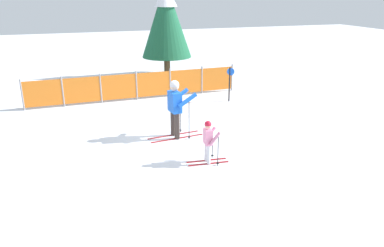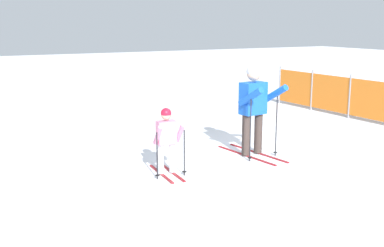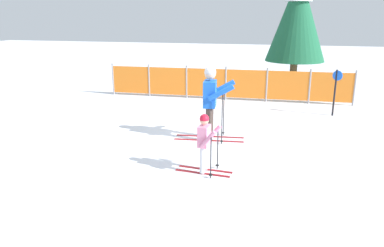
# 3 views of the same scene
# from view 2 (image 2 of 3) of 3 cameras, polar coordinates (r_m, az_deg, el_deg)

# --- Properties ---
(ground_plane) EXTENTS (60.00, 60.00, 0.00)m
(ground_plane) POSITION_cam_2_polar(r_m,az_deg,el_deg) (9.11, 6.93, -3.48)
(ground_plane) COLOR white
(skier_adult) EXTENTS (1.61, 0.76, 1.67)m
(skier_adult) POSITION_cam_2_polar(r_m,az_deg,el_deg) (8.76, 7.37, 2.61)
(skier_adult) COLOR maroon
(skier_adult) RESTS_ON ground_plane
(skier_child) EXTENTS (1.03, 0.53, 1.08)m
(skier_child) POSITION_cam_2_polar(r_m,az_deg,el_deg) (7.66, -3.03, -1.53)
(skier_child) COLOR maroon
(skier_child) RESTS_ON ground_plane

